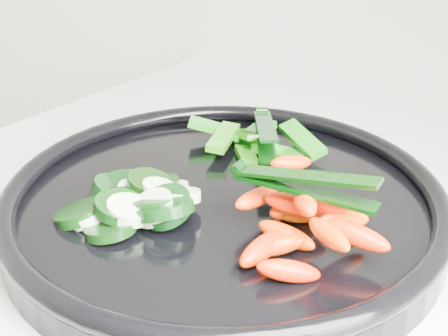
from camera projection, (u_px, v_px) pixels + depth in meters
The scene contains 6 objects.
veggie_tray at pixel (224, 204), 0.53m from camera, with size 0.44×0.44×0.04m.
cucumber_pile at pixel (135, 200), 0.51m from camera, with size 0.13×0.13×0.04m.
carrot_pile at pixel (305, 218), 0.47m from camera, with size 0.13×0.14×0.05m.
pepper_pile at pixel (256, 140), 0.62m from camera, with size 0.14×0.11×0.03m.
tong_carrot at pixel (300, 182), 0.45m from camera, with size 0.11×0.03×0.02m.
tong_pepper at pixel (265, 130), 0.60m from camera, with size 0.08×0.10×0.02m.
Camera 1 is at (-0.40, 1.26, 1.22)m, focal length 50.00 mm.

